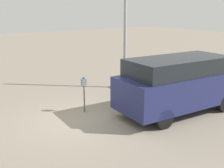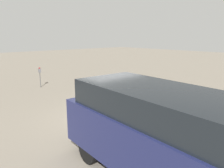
{
  "view_description": "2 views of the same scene",
  "coord_description": "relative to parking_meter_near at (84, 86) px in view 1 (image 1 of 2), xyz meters",
  "views": [
    {
      "loc": [
        -4.47,
        -8.58,
        3.97
      ],
      "look_at": [
        1.15,
        -0.48,
        1.32
      ],
      "focal_mm": 45.0,
      "sensor_mm": 36.0,
      "label": 1
    },
    {
      "loc": [
        6.39,
        -5.35,
        3.33
      ],
      "look_at": [
        0.07,
        0.33,
        1.44
      ],
      "focal_mm": 35.0,
      "sensor_mm": 36.0,
      "label": 2
    }
  ],
  "objects": [
    {
      "name": "parked_van",
      "position": [
        3.05,
        -2.09,
        0.13
      ],
      "size": [
        5.19,
        2.31,
        2.2
      ],
      "rotation": [
        0.0,
        0.0,
        -0.05
      ],
      "color": "navy",
      "rests_on": "ground"
    },
    {
      "name": "ground_plane",
      "position": [
        -0.6,
        -0.63,
        -1.06
      ],
      "size": [
        80.0,
        80.0,
        0.0
      ],
      "primitive_type": "plane",
      "color": "gray"
    },
    {
      "name": "parking_meter_near",
      "position": [
        0.0,
        0.0,
        0.0
      ],
      "size": [
        0.2,
        0.11,
        1.44
      ],
      "rotation": [
        0.0,
        0.0,
        -0.02
      ],
      "color": "#4C4C4C",
      "rests_on": "ground"
    },
    {
      "name": "lamp_post",
      "position": [
        3.47,
        1.95,
        0.59
      ],
      "size": [
        0.44,
        0.44,
        5.3
      ],
      "color": "beige",
      "rests_on": "ground"
    }
  ]
}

